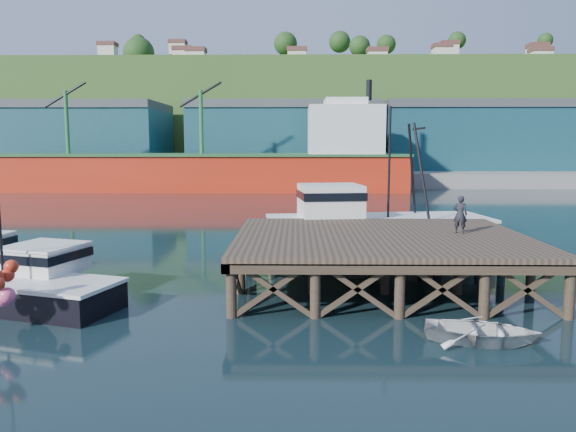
{
  "coord_description": "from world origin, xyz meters",
  "views": [
    {
      "loc": [
        2.01,
        -23.19,
        5.88
      ],
      "look_at": [
        1.62,
        2.0,
        2.63
      ],
      "focal_mm": 35.0,
      "sensor_mm": 36.0,
      "label": 1
    }
  ],
  "objects_px": {
    "boat_black": "(26,283)",
    "dinghy": "(482,331)",
    "dockworker": "(460,214)",
    "trawler": "(373,224)"
  },
  "relations": [
    {
      "from": "dinghy",
      "to": "dockworker",
      "type": "relative_size",
      "value": 2.09
    },
    {
      "from": "boat_black",
      "to": "dinghy",
      "type": "xyz_separation_m",
      "value": [
        15.38,
        -3.61,
        -0.49
      ]
    },
    {
      "from": "dinghy",
      "to": "dockworker",
      "type": "bearing_deg",
      "value": 3.65
    },
    {
      "from": "boat_black",
      "to": "dinghy",
      "type": "distance_m",
      "value": 15.81
    },
    {
      "from": "trawler",
      "to": "dockworker",
      "type": "distance_m",
      "value": 6.88
    },
    {
      "from": "trawler",
      "to": "dockworker",
      "type": "height_order",
      "value": "trawler"
    },
    {
      "from": "trawler",
      "to": "dinghy",
      "type": "bearing_deg",
      "value": -91.48
    },
    {
      "from": "trawler",
      "to": "dinghy",
      "type": "height_order",
      "value": "trawler"
    },
    {
      "from": "boat_black",
      "to": "trawler",
      "type": "xyz_separation_m",
      "value": [
        13.95,
        9.87,
        0.78
      ]
    },
    {
      "from": "boat_black",
      "to": "dockworker",
      "type": "xyz_separation_m",
      "value": [
        16.76,
        3.73,
        2.09
      ]
    }
  ]
}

